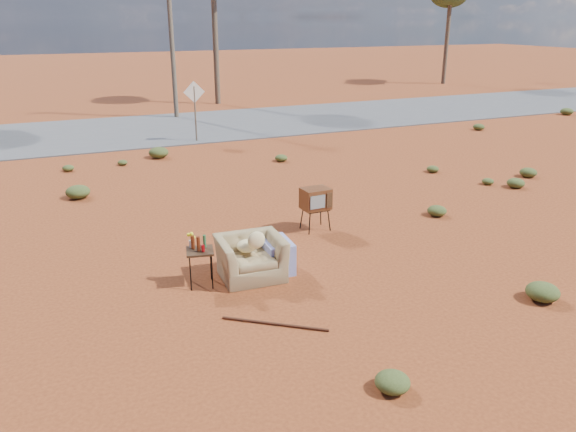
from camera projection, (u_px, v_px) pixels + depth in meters
name	position (u px, v px, depth m)	size (l,w,h in m)	color
ground	(289.00, 282.00, 9.72)	(140.00, 140.00, 0.00)	#95411D
highway	(142.00, 130.00, 22.69)	(140.00, 7.00, 0.04)	#565659
armchair	(256.00, 252.00, 9.81)	(1.36, 0.85, 0.98)	#91784F
tv_unit	(316.00, 199.00, 11.87)	(0.60, 0.49, 0.93)	black
side_table	(198.00, 248.00, 9.41)	(0.53, 0.53, 0.91)	#3B2515
rusty_bar	(275.00, 324.00, 8.34)	(0.04, 0.04, 1.63)	#4A1E13
road_sign	(195.00, 100.00, 20.15)	(0.78, 0.06, 2.19)	brown
utility_pole_center	(170.00, 22.00, 24.21)	(1.40, 0.20, 8.00)	brown
scrub_patch	(182.00, 206.00, 13.18)	(17.49, 8.07, 0.33)	#485726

